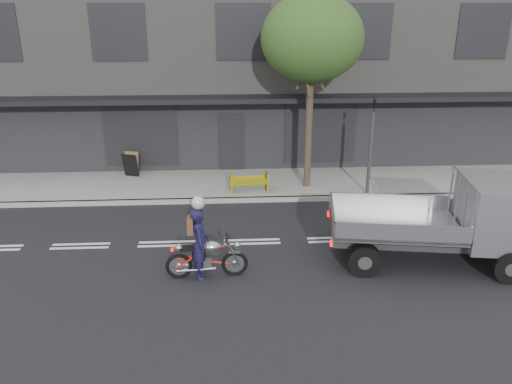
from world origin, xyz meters
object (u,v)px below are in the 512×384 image
(motorcycle, at_px, (207,257))
(construction_barrier, at_px, (249,183))
(flatbed_ute, at_px, (481,215))
(sandwich_board, at_px, (130,165))
(rider, at_px, (200,243))
(street_tree, at_px, (312,39))
(traffic_light_pole, at_px, (370,151))

(motorcycle, relative_size, construction_barrier, 1.50)
(motorcycle, height_order, flatbed_ute, flatbed_ute)
(motorcycle, distance_m, construction_barrier, 5.51)
(motorcycle, height_order, sandwich_board, sandwich_board)
(rider, xyz_separation_m, construction_barrier, (1.43, 5.36, -0.38))
(flatbed_ute, xyz_separation_m, construction_barrier, (-5.63, 5.06, -0.83))
(street_tree, height_order, sandwich_board, street_tree)
(street_tree, distance_m, construction_barrier, 5.25)
(traffic_light_pole, relative_size, rider, 1.92)
(street_tree, relative_size, motorcycle, 3.32)
(rider, xyz_separation_m, sandwich_board, (-3.02, 7.44, -0.31))
(street_tree, xyz_separation_m, motorcycle, (-3.40, -6.05, -4.74))
(rider, relative_size, sandwich_board, 2.01)
(flatbed_ute, relative_size, construction_barrier, 3.97)
(traffic_light_pole, height_order, motorcycle, traffic_light_pole)
(traffic_light_pole, distance_m, rider, 7.64)
(flatbed_ute, bearing_deg, street_tree, 130.07)
(flatbed_ute, height_order, sandwich_board, flatbed_ute)
(motorcycle, distance_m, rider, 0.40)
(rider, bearing_deg, motorcycle, -92.25)
(traffic_light_pole, xyz_separation_m, motorcycle, (-5.40, -5.20, -1.12))
(street_tree, bearing_deg, rider, -120.39)
(motorcycle, height_order, rider, rider)
(traffic_light_pole, bearing_deg, motorcycle, -136.06)
(street_tree, distance_m, rider, 8.27)
(motorcycle, xyz_separation_m, rider, (-0.15, -0.00, 0.37))
(street_tree, relative_size, construction_barrier, 4.98)
(construction_barrier, relative_size, sandwich_board, 1.49)
(traffic_light_pole, xyz_separation_m, flatbed_ute, (1.51, -4.90, -0.30))
(traffic_light_pole, height_order, rider, traffic_light_pole)
(street_tree, bearing_deg, flatbed_ute, -58.61)
(rider, bearing_deg, construction_barrier, -17.15)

